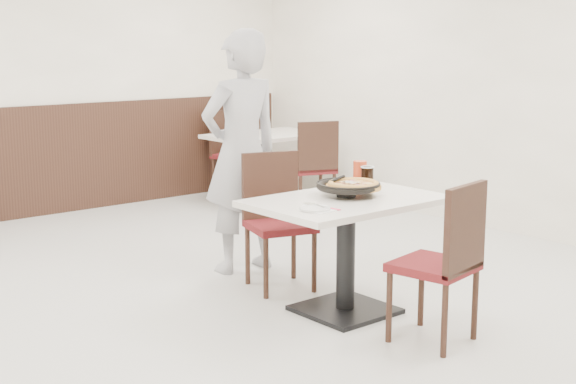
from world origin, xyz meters
TOP-DOWN VIEW (x-y plane):
  - floor at (0.00, 0.00)m, footprint 7.00×7.00m
  - wall_back at (0.00, 3.50)m, footprint 6.00×0.04m
  - wall_right at (3.00, 0.00)m, footprint 0.04×7.00m
  - wainscot_back at (0.00, 3.48)m, footprint 5.90×0.03m
  - main_table at (0.33, -0.56)m, footprint 1.25×0.88m
  - chair_near at (0.37, -1.25)m, footprint 0.49×0.49m
  - chair_far at (0.33, 0.10)m, footprint 0.52×0.52m
  - trivet at (0.36, -0.53)m, footprint 0.13×0.13m
  - pizza_pan at (0.39, -0.52)m, footprint 0.34×0.34m
  - pizza at (0.41, -0.54)m, footprint 0.38×0.38m
  - pizza_server at (0.39, -0.54)m, footprint 0.08×0.10m
  - napkin at (-0.04, -0.72)m, footprint 0.18×0.18m
  - side_plate at (-0.06, -0.70)m, footprint 0.19×0.19m
  - fork at (-0.01, -0.69)m, footprint 0.05×0.15m
  - cola_glass at (0.72, -0.36)m, footprint 0.09×0.09m
  - red_cup at (0.76, -0.25)m, footprint 0.10×0.10m
  - diner_person at (0.41, 0.65)m, footprint 0.69×0.47m
  - bg_table_right at (2.13, 2.53)m, footprint 1.24×0.86m
  - bg_chair_right_near at (2.16, 1.84)m, footprint 0.54×0.54m
  - bg_chair_right_far at (2.15, 3.12)m, footprint 0.53×0.53m

SIDE VIEW (x-z plane):
  - floor at x=0.00m, z-range 0.00..0.00m
  - main_table at x=0.33m, z-range 0.00..0.75m
  - bg_table_right at x=2.13m, z-range 0.00..0.75m
  - chair_near at x=0.37m, z-range 0.00..0.95m
  - chair_far at x=0.33m, z-range 0.00..0.95m
  - bg_chair_right_near at x=2.16m, z-range 0.00..0.95m
  - bg_chair_right_far at x=2.15m, z-range 0.00..0.95m
  - wainscot_back at x=0.00m, z-range 0.00..1.10m
  - napkin at x=-0.04m, z-range 0.75..0.75m
  - side_plate at x=-0.06m, z-range 0.75..0.77m
  - trivet at x=0.36m, z-range 0.75..0.79m
  - fork at x=-0.01m, z-range 0.77..0.77m
  - pizza_pan at x=0.39m, z-range 0.79..0.80m
  - pizza at x=0.41m, z-range 0.80..0.82m
  - cola_glass at x=0.72m, z-range 0.75..0.88m
  - red_cup at x=0.76m, z-range 0.75..0.91m
  - pizza_server at x=0.39m, z-range 0.84..0.84m
  - diner_person at x=0.41m, z-range 0.00..1.81m
  - wall_back at x=0.00m, z-range 0.00..2.80m
  - wall_right at x=3.00m, z-range 0.00..2.80m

